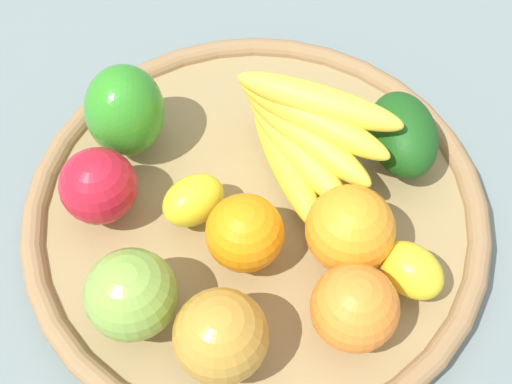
# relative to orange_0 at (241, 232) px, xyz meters

# --- Properties ---
(ground_plane) EXTENTS (2.40, 2.40, 0.00)m
(ground_plane) POSITION_rel_orange_0_xyz_m (0.05, -0.00, -0.07)
(ground_plane) COLOR slate
(ground_plane) RESTS_ON ground
(basket) EXTENTS (0.45, 0.45, 0.04)m
(basket) POSITION_rel_orange_0_xyz_m (0.05, -0.00, -0.05)
(basket) COLOR #988051
(basket) RESTS_ON ground_plane
(orange_0) EXTENTS (0.07, 0.07, 0.07)m
(orange_0) POSITION_rel_orange_0_xyz_m (0.00, 0.00, 0.00)
(orange_0) COLOR orange
(orange_0) RESTS_ON basket
(banana_bunch) EXTENTS (0.16, 0.17, 0.09)m
(banana_bunch) POSITION_rel_orange_0_xyz_m (0.11, -0.04, 0.01)
(banana_bunch) COLOR yellow
(banana_bunch) RESTS_ON basket
(orange_2) EXTENTS (0.11, 0.11, 0.08)m
(orange_2) POSITION_rel_orange_0_xyz_m (0.02, -0.09, 0.00)
(orange_2) COLOR orange
(orange_2) RESTS_ON basket
(apple_0) EXTENTS (0.08, 0.08, 0.07)m
(apple_0) POSITION_rel_orange_0_xyz_m (0.02, 0.14, 0.00)
(apple_0) COLOR red
(apple_0) RESTS_ON basket
(apple_1) EXTENTS (0.11, 0.11, 0.08)m
(apple_1) POSITION_rel_orange_0_xyz_m (-0.08, 0.08, 0.00)
(apple_1) COLOR #81AA41
(apple_1) RESTS_ON basket
(apple_2) EXTENTS (0.08, 0.08, 0.08)m
(apple_2) POSITION_rel_orange_0_xyz_m (-0.10, -0.00, 0.00)
(apple_2) COLOR #BE862F
(apple_2) RESTS_ON basket
(orange_1) EXTENTS (0.09, 0.09, 0.07)m
(orange_1) POSITION_rel_orange_0_xyz_m (-0.05, -0.11, 0.00)
(orange_1) COLOR orange
(orange_1) RESTS_ON basket
(lemon_1) EXTENTS (0.08, 0.08, 0.05)m
(lemon_1) POSITION_rel_orange_0_xyz_m (0.03, 0.05, -0.01)
(lemon_1) COLOR yellow
(lemon_1) RESTS_ON basket
(bell_pepper) EXTENTS (0.09, 0.08, 0.09)m
(bell_pepper) POSITION_rel_orange_0_xyz_m (0.10, 0.13, 0.01)
(bell_pepper) COLOR #318E22
(bell_pepper) RESTS_ON basket
(avocado) EXTENTS (0.11, 0.09, 0.06)m
(avocado) POSITION_rel_orange_0_xyz_m (0.14, -0.13, -0.00)
(avocado) COLOR #195017
(avocado) RESTS_ON basket
(lemon_0) EXTENTS (0.07, 0.08, 0.05)m
(lemon_0) POSITION_rel_orange_0_xyz_m (-0.00, -0.15, -0.01)
(lemon_0) COLOR yellow
(lemon_0) RESTS_ON basket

